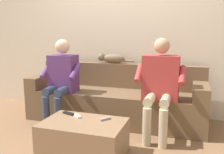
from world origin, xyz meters
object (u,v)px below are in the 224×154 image
Objects in this scene: coffee_table at (84,138)px; remote_white at (78,116)px; cat_on_backrest at (111,58)px; couch at (115,100)px; remote_gray at (105,119)px; person_right_seated at (61,77)px; person_left_seated at (160,82)px; remote_black at (68,113)px.

remote_white is (0.12, -0.12, 0.19)m from coffee_table.
couch is at bearing 120.26° from cat_on_backrest.
remote_gray is (-0.19, -0.12, 0.19)m from coffee_table.
coffee_table is at bearing 131.34° from person_right_seated.
remote_gray is (-0.31, -0.01, -0.00)m from remote_white.
person_right_seated is (1.35, -0.01, -0.01)m from person_left_seated.
person_right_seated is 10.18× the size of remote_white.
person_left_seated reaches higher than person_right_seated.
person_left_seated is at bearing 143.65° from cat_on_backrest.
remote_gray reaches higher than coffee_table.
remote_black and remote_gray have the same top height.
remote_gray is (-0.19, 0.99, 0.08)m from couch.
person_right_seated is at bearing -48.66° from coffee_table.
remote_white is (-0.03, 1.25, -0.51)m from cat_on_backrest.
cat_on_backrest is 1.35m from remote_white.
couch reaches higher than remote_gray.
coffee_table is 1.54m from cat_on_backrest.
remote_black is 0.45m from remote_gray.
remote_black is (0.26, 0.94, 0.08)m from couch.
couch is at bearing -86.89° from remote_black.
person_left_seated is 2.07× the size of cat_on_backrest.
remote_gray is at bearing 101.00° from couch.
cat_on_backrest is (0.15, -1.37, 0.70)m from coffee_table.
remote_white reaches higher than remote_gray.
person_right_seated reaches higher than remote_gray.
couch is 21.75× the size of remote_white.
remote_black is (0.14, -0.05, -0.00)m from remote_white.
remote_white is 0.80× the size of remote_black.
couch is 2.09× the size of person_left_seated.
remote_black is at bearing 84.67° from cat_on_backrest.
cat_on_backrest is at bearing 132.49° from remote_white.
person_right_seated is at bearing -0.33° from person_left_seated.
cat_on_backrest is 5.04× the size of remote_white.
remote_black is (0.26, -0.17, 0.19)m from coffee_table.
coffee_table is 6.72× the size of remote_gray.
remote_white is (0.80, 0.64, -0.31)m from person_left_seated.
person_left_seated is 1.04m from cat_on_backrest.
person_left_seated is at bearing 80.15° from remote_white.
cat_on_backrest is at bearing -83.81° from coffee_table.
cat_on_backrest is at bearing -59.74° from couch.
person_right_seated is (0.68, 0.34, 0.37)m from couch.
cat_on_backrest is (0.82, -0.61, 0.20)m from person_left_seated.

